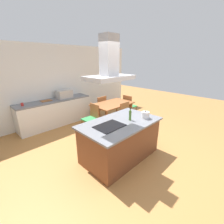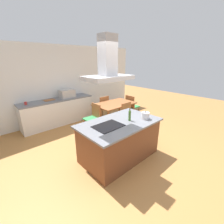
{
  "view_description": "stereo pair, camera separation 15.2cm",
  "coord_description": "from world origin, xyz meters",
  "px_view_note": "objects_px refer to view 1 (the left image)",
  "views": [
    {
      "loc": [
        -2.33,
        -2.06,
        2.22
      ],
      "look_at": [
        0.13,
        0.4,
        1.0
      ],
      "focal_mm": 24.31,
      "sensor_mm": 36.0,
      "label": 1
    },
    {
      "loc": [
        -2.22,
        -2.17,
        2.22
      ],
      "look_at": [
        0.13,
        0.4,
        1.0
      ],
      "focal_mm": 24.31,
      "sensor_mm": 36.0,
      "label": 2
    }
  ],
  "objects_px": {
    "dining_table": "(113,106)",
    "cutting_board": "(46,101)",
    "countertop_microwave": "(64,94)",
    "chair_at_right_end": "(129,105)",
    "olive_oil_bottle": "(130,115)",
    "chair_facing_back_wall": "(100,106)",
    "chair_facing_island": "(127,114)",
    "chair_at_left_end": "(92,116)",
    "cooktop": "(110,126)",
    "coffee_mug_red": "(22,104)",
    "range_hood": "(109,66)",
    "tea_kettle": "(145,115)"
  },
  "relations": [
    {
      "from": "tea_kettle",
      "to": "olive_oil_bottle",
      "type": "relative_size",
      "value": 0.82
    },
    {
      "from": "countertop_microwave",
      "to": "dining_table",
      "type": "bearing_deg",
      "value": -50.43
    },
    {
      "from": "coffee_mug_red",
      "to": "chair_facing_back_wall",
      "type": "relative_size",
      "value": 0.1
    },
    {
      "from": "cutting_board",
      "to": "chair_at_right_end",
      "type": "relative_size",
      "value": 0.38
    },
    {
      "from": "chair_at_left_end",
      "to": "chair_at_right_end",
      "type": "bearing_deg",
      "value": 0.0
    },
    {
      "from": "range_hood",
      "to": "coffee_mug_red",
      "type": "bearing_deg",
      "value": 105.96
    },
    {
      "from": "dining_table",
      "to": "cutting_board",
      "type": "bearing_deg",
      "value": 141.47
    },
    {
      "from": "olive_oil_bottle",
      "to": "dining_table",
      "type": "relative_size",
      "value": 0.2
    },
    {
      "from": "olive_oil_bottle",
      "to": "cutting_board",
      "type": "height_order",
      "value": "olive_oil_bottle"
    },
    {
      "from": "chair_facing_island",
      "to": "countertop_microwave",
      "type": "bearing_deg",
      "value": 118.86
    },
    {
      "from": "chair_facing_island",
      "to": "chair_at_left_end",
      "type": "xyz_separation_m",
      "value": [
        -0.92,
        0.67,
        0.0
      ]
    },
    {
      "from": "cutting_board",
      "to": "chair_at_left_end",
      "type": "height_order",
      "value": "cutting_board"
    },
    {
      "from": "coffee_mug_red",
      "to": "dining_table",
      "type": "bearing_deg",
      "value": -28.39
    },
    {
      "from": "cutting_board",
      "to": "chair_at_right_end",
      "type": "height_order",
      "value": "cutting_board"
    },
    {
      "from": "cutting_board",
      "to": "chair_facing_back_wall",
      "type": "xyz_separation_m",
      "value": [
        1.74,
        -0.72,
        -0.4
      ]
    },
    {
      "from": "chair_at_right_end",
      "to": "cutting_board",
      "type": "bearing_deg",
      "value": 152.46
    },
    {
      "from": "cooktop",
      "to": "chair_at_right_end",
      "type": "bearing_deg",
      "value": 31.15
    },
    {
      "from": "cooktop",
      "to": "cutting_board",
      "type": "distance_m",
      "value": 2.93
    },
    {
      "from": "olive_oil_bottle",
      "to": "chair_at_left_end",
      "type": "relative_size",
      "value": 0.32
    },
    {
      "from": "cutting_board",
      "to": "chair_at_right_end",
      "type": "xyz_separation_m",
      "value": [
        2.65,
        -1.38,
        -0.4
      ]
    },
    {
      "from": "coffee_mug_red",
      "to": "chair_at_right_end",
      "type": "xyz_separation_m",
      "value": [
        3.38,
        -1.33,
        -0.44
      ]
    },
    {
      "from": "dining_table",
      "to": "chair_at_right_end",
      "type": "distance_m",
      "value": 0.93
    },
    {
      "from": "dining_table",
      "to": "chair_facing_island",
      "type": "bearing_deg",
      "value": -90.0
    },
    {
      "from": "olive_oil_bottle",
      "to": "chair_at_left_end",
      "type": "xyz_separation_m",
      "value": [
        0.16,
        1.63,
        -0.51
      ]
    },
    {
      "from": "tea_kettle",
      "to": "chair_at_right_end",
      "type": "xyz_separation_m",
      "value": [
        1.65,
        1.81,
        -0.47
      ]
    },
    {
      "from": "olive_oil_bottle",
      "to": "countertop_microwave",
      "type": "distance_m",
      "value": 2.96
    },
    {
      "from": "chair_at_left_end",
      "to": "chair_facing_back_wall",
      "type": "xyz_separation_m",
      "value": [
        0.92,
        0.67,
        0.0
      ]
    },
    {
      "from": "cooktop",
      "to": "coffee_mug_red",
      "type": "height_order",
      "value": "coffee_mug_red"
    },
    {
      "from": "cutting_board",
      "to": "range_hood",
      "type": "distance_m",
      "value": 3.16
    },
    {
      "from": "chair_facing_back_wall",
      "to": "countertop_microwave",
      "type": "bearing_deg",
      "value": 148.79
    },
    {
      "from": "cutting_board",
      "to": "chair_facing_back_wall",
      "type": "distance_m",
      "value": 1.92
    },
    {
      "from": "dining_table",
      "to": "chair_at_left_end",
      "type": "bearing_deg",
      "value": 180.0
    },
    {
      "from": "chair_facing_island",
      "to": "chair_facing_back_wall",
      "type": "distance_m",
      "value": 1.33
    },
    {
      "from": "chair_facing_island",
      "to": "chair_facing_back_wall",
      "type": "height_order",
      "value": "same"
    },
    {
      "from": "coffee_mug_red",
      "to": "chair_facing_island",
      "type": "height_order",
      "value": "coffee_mug_red"
    },
    {
      "from": "olive_oil_bottle",
      "to": "chair_facing_back_wall",
      "type": "bearing_deg",
      "value": 64.85
    },
    {
      "from": "chair_facing_island",
      "to": "range_hood",
      "type": "height_order",
      "value": "range_hood"
    },
    {
      "from": "olive_oil_bottle",
      "to": "chair_at_right_end",
      "type": "xyz_separation_m",
      "value": [
        1.99,
        1.63,
        -0.51
      ]
    },
    {
      "from": "cooktop",
      "to": "dining_table",
      "type": "height_order",
      "value": "cooktop"
    },
    {
      "from": "tea_kettle",
      "to": "cutting_board",
      "type": "height_order",
      "value": "tea_kettle"
    },
    {
      "from": "chair_at_right_end",
      "to": "dining_table",
      "type": "bearing_deg",
      "value": 180.0
    },
    {
      "from": "countertop_microwave",
      "to": "chair_at_left_end",
      "type": "relative_size",
      "value": 0.56
    },
    {
      "from": "countertop_microwave",
      "to": "chair_at_right_end",
      "type": "relative_size",
      "value": 0.56
    },
    {
      "from": "cooktop",
      "to": "chair_facing_back_wall",
      "type": "relative_size",
      "value": 0.67
    },
    {
      "from": "dining_table",
      "to": "olive_oil_bottle",
      "type": "bearing_deg",
      "value": -123.46
    },
    {
      "from": "tea_kettle",
      "to": "dining_table",
      "type": "height_order",
      "value": "tea_kettle"
    },
    {
      "from": "tea_kettle",
      "to": "chair_facing_back_wall",
      "type": "height_order",
      "value": "tea_kettle"
    },
    {
      "from": "olive_oil_bottle",
      "to": "cutting_board",
      "type": "relative_size",
      "value": 0.84
    },
    {
      "from": "olive_oil_bottle",
      "to": "chair_at_right_end",
      "type": "distance_m",
      "value": 2.63
    },
    {
      "from": "chair_at_left_end",
      "to": "countertop_microwave",
      "type": "bearing_deg",
      "value": 97.93
    }
  ]
}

